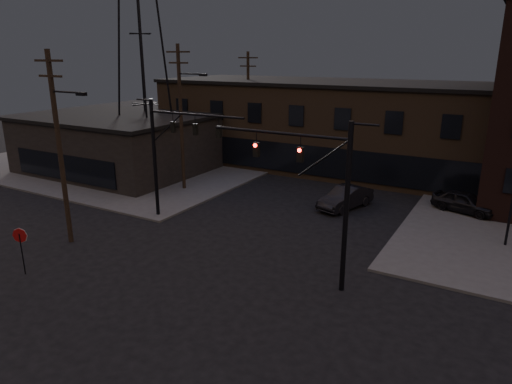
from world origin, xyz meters
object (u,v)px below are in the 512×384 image
stop_sign (20,240)px  traffic_signal_far (169,146)px  traffic_signal_near (323,187)px  parked_car_lot_a (465,202)px  car_crossing (345,198)px

stop_sign → traffic_signal_far: bearing=82.7°
traffic_signal_near → parked_car_lot_a: 15.85m
traffic_signal_far → car_crossing: (9.31, 8.11, -4.22)m
car_crossing → stop_sign: bearing=-103.4°
stop_sign → car_crossing: 20.99m
parked_car_lot_a → car_crossing: 8.16m
traffic_signal_near → traffic_signal_far: size_ratio=1.00×
traffic_signal_near → car_crossing: 12.63m
traffic_signal_far → stop_sign: 10.55m
traffic_signal_far → car_crossing: 13.04m
parked_car_lot_a → car_crossing: size_ratio=0.91×
traffic_signal_far → car_crossing: traffic_signal_far is taller
traffic_signal_near → traffic_signal_far: same height
traffic_signal_far → car_crossing: size_ratio=1.67×
traffic_signal_far → parked_car_lot_a: traffic_signal_far is taller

